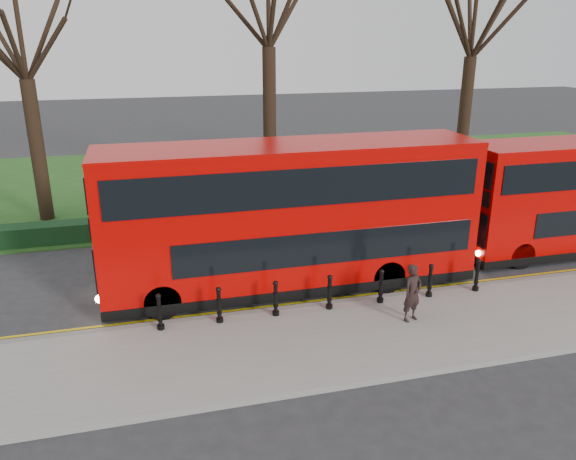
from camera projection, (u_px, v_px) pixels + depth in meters
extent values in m
plane|color=#28282B|center=(280.00, 297.00, 17.30)|extent=(120.00, 120.00, 0.00)
cube|color=gray|center=(308.00, 344.00, 14.54)|extent=(60.00, 4.00, 0.15)
cube|color=slate|center=(288.00, 310.00, 16.36)|extent=(60.00, 0.25, 0.16)
cube|color=#1F501A|center=(215.00, 180.00, 30.98)|extent=(60.00, 18.00, 0.06)
cube|color=black|center=(241.00, 219.00, 23.38)|extent=(60.00, 0.90, 0.80)
cube|color=yellow|center=(286.00, 307.00, 16.66)|extent=(60.00, 0.10, 0.01)
cube|color=yellow|center=(284.00, 304.00, 16.84)|extent=(60.00, 0.10, 0.01)
cylinder|color=black|center=(38.00, 152.00, 23.53)|extent=(0.60, 0.60, 5.96)
cylinder|color=black|center=(270.00, 129.00, 25.72)|extent=(0.60, 0.60, 7.14)
cylinder|color=black|center=(463.00, 126.00, 28.20)|extent=(0.60, 0.60, 6.64)
cylinder|color=black|center=(160.00, 312.00, 14.98)|extent=(0.15, 0.15, 1.00)
cylinder|color=black|center=(219.00, 305.00, 15.36)|extent=(0.15, 0.15, 1.00)
cylinder|color=black|center=(276.00, 299.00, 15.74)|extent=(0.15, 0.15, 1.00)
cylinder|color=black|center=(330.00, 293.00, 16.12)|extent=(0.15, 0.15, 1.00)
cylinder|color=black|center=(381.00, 287.00, 16.50)|extent=(0.15, 0.15, 1.00)
cylinder|color=black|center=(430.00, 281.00, 16.89)|extent=(0.15, 0.15, 1.00)
cylinder|color=black|center=(477.00, 275.00, 17.27)|extent=(0.15, 0.15, 1.00)
cube|color=#B80401|center=(291.00, 212.00, 17.27)|extent=(11.51, 2.62, 4.24)
cube|color=black|center=(291.00, 277.00, 17.99)|extent=(11.53, 2.64, 0.31)
cube|color=black|center=(330.00, 248.00, 16.52)|extent=(9.21, 0.04, 0.99)
cube|color=black|center=(303.00, 188.00, 15.69)|extent=(10.89, 0.04, 1.10)
cube|color=black|center=(93.00, 216.00, 15.78)|extent=(0.06, 2.30, 0.58)
cylinder|color=black|center=(163.00, 301.00, 15.89)|extent=(1.05, 0.31, 1.05)
cylinder|color=black|center=(159.00, 270.00, 18.00)|extent=(1.05, 0.31, 1.05)
cylinder|color=black|center=(388.00, 276.00, 17.54)|extent=(1.05, 0.31, 1.05)
cylinder|color=black|center=(360.00, 250.00, 19.65)|extent=(1.05, 0.31, 1.05)
cube|color=black|center=(472.00, 193.00, 19.22)|extent=(0.06, 2.06, 0.51)
cylinder|color=black|center=(521.00, 255.00, 19.32)|extent=(0.94, 0.28, 0.94)
cylinder|color=black|center=(487.00, 236.00, 21.20)|extent=(0.94, 0.28, 0.94)
imported|color=black|center=(413.00, 293.00, 15.36)|extent=(0.70, 0.57, 1.65)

